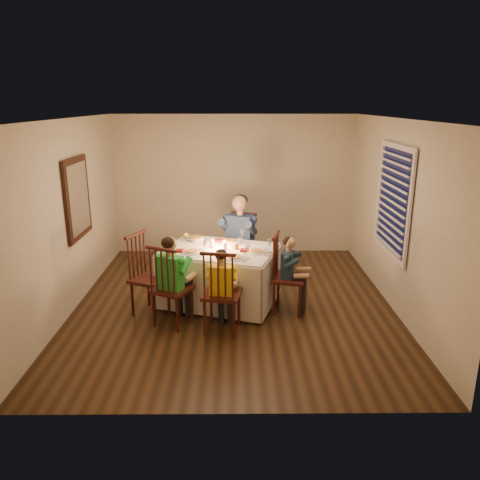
{
  "coord_description": "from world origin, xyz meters",
  "views": [
    {
      "loc": [
        0.04,
        -6.24,
        2.82
      ],
      "look_at": [
        0.09,
        0.15,
        0.92
      ],
      "focal_mm": 35.0,
      "sensor_mm": 36.0,
      "label": 1
    }
  ],
  "objects_px": {
    "chair_end": "(288,311)",
    "chair_extra": "(152,312)",
    "child_teal": "(288,311)",
    "chair_adult": "(240,281)",
    "child_green": "(173,324)",
    "child_yellow": "(222,330)",
    "chair_near_right": "(222,330)",
    "adult": "(240,281)",
    "chair_near_left": "(173,324)",
    "dining_table": "(220,264)",
    "serving_bowl": "(196,239)"
  },
  "relations": [
    {
      "from": "child_yellow",
      "to": "adult",
      "type": "bearing_deg",
      "value": -87.26
    },
    {
      "from": "chair_adult",
      "to": "chair_near_right",
      "type": "height_order",
      "value": "same"
    },
    {
      "from": "chair_adult",
      "to": "chair_extra",
      "type": "xyz_separation_m",
      "value": [
        -1.23,
        -1.19,
        0.0
      ]
    },
    {
      "from": "chair_adult",
      "to": "serving_bowl",
      "type": "xyz_separation_m",
      "value": [
        -0.66,
        -0.44,
        0.84
      ]
    },
    {
      "from": "chair_near_left",
      "to": "chair_end",
      "type": "distance_m",
      "value": 1.6
    },
    {
      "from": "chair_extra",
      "to": "child_yellow",
      "type": "xyz_separation_m",
      "value": [
        0.99,
        -0.53,
        0.0
      ]
    },
    {
      "from": "chair_extra",
      "to": "child_teal",
      "type": "relative_size",
      "value": 1.05
    },
    {
      "from": "child_green",
      "to": "child_yellow",
      "type": "xyz_separation_m",
      "value": [
        0.65,
        -0.18,
        0.0
      ]
    },
    {
      "from": "child_yellow",
      "to": "child_teal",
      "type": "distance_m",
      "value": 1.07
    },
    {
      "from": "chair_near_left",
      "to": "chair_extra",
      "type": "xyz_separation_m",
      "value": [
        -0.34,
        0.35,
        0.0
      ]
    },
    {
      "from": "chair_near_left",
      "to": "chair_end",
      "type": "height_order",
      "value": "same"
    },
    {
      "from": "chair_adult",
      "to": "chair_near_right",
      "type": "distance_m",
      "value": 1.73
    },
    {
      "from": "chair_extra",
      "to": "dining_table",
      "type": "bearing_deg",
      "value": -44.89
    },
    {
      "from": "chair_near_left",
      "to": "chair_near_right",
      "type": "height_order",
      "value": "same"
    },
    {
      "from": "chair_end",
      "to": "chair_extra",
      "type": "xyz_separation_m",
      "value": [
        -1.9,
        -0.04,
        0.0
      ]
    },
    {
      "from": "child_teal",
      "to": "chair_near_left",
      "type": "bearing_deg",
      "value": 117.83
    },
    {
      "from": "adult",
      "to": "child_green",
      "type": "relative_size",
      "value": 1.18
    },
    {
      "from": "dining_table",
      "to": "chair_near_left",
      "type": "bearing_deg",
      "value": -112.33
    },
    {
      "from": "chair_adult",
      "to": "chair_extra",
      "type": "bearing_deg",
      "value": -114.29
    },
    {
      "from": "child_teal",
      "to": "chair_adult",
      "type": "bearing_deg",
      "value": 44.17
    },
    {
      "from": "adult",
      "to": "serving_bowl",
      "type": "distance_m",
      "value": 1.16
    },
    {
      "from": "chair_near_left",
      "to": "child_teal",
      "type": "distance_m",
      "value": 1.6
    },
    {
      "from": "child_teal",
      "to": "child_yellow",
      "type": "bearing_deg",
      "value": 135.9
    },
    {
      "from": "dining_table",
      "to": "child_green",
      "type": "xyz_separation_m",
      "value": [
        -0.59,
        -0.7,
        -0.58
      ]
    },
    {
      "from": "chair_near_left",
      "to": "child_teal",
      "type": "relative_size",
      "value": 1.03
    },
    {
      "from": "chair_near_left",
      "to": "child_yellow",
      "type": "bearing_deg",
      "value": -168.81
    },
    {
      "from": "chair_end",
      "to": "child_teal",
      "type": "distance_m",
      "value": 0.0
    },
    {
      "from": "chair_near_right",
      "to": "chair_end",
      "type": "height_order",
      "value": "same"
    },
    {
      "from": "chair_near_right",
      "to": "chair_end",
      "type": "distance_m",
      "value": 1.07
    },
    {
      "from": "chair_end",
      "to": "dining_table",
      "type": "bearing_deg",
      "value": 85.9
    },
    {
      "from": "adult",
      "to": "chair_extra",
      "type": "bearing_deg",
      "value": -114.29
    },
    {
      "from": "serving_bowl",
      "to": "child_teal",
      "type": "bearing_deg",
      "value": -28.06
    },
    {
      "from": "chair_near_left",
      "to": "serving_bowl",
      "type": "distance_m",
      "value": 1.4
    },
    {
      "from": "chair_adult",
      "to": "chair_near_right",
      "type": "bearing_deg",
      "value": -76.16
    },
    {
      "from": "chair_adult",
      "to": "child_green",
      "type": "xyz_separation_m",
      "value": [
        -0.88,
        -1.54,
        0.0
      ]
    },
    {
      "from": "child_green",
      "to": "chair_adult",
      "type": "bearing_deg",
      "value": -93.21
    },
    {
      "from": "dining_table",
      "to": "child_teal",
      "type": "relative_size",
      "value": 1.7
    },
    {
      "from": "chair_extra",
      "to": "child_green",
      "type": "bearing_deg",
      "value": -110.97
    },
    {
      "from": "chair_near_right",
      "to": "child_yellow",
      "type": "xyz_separation_m",
      "value": [
        0.0,
        0.0,
        0.0
      ]
    },
    {
      "from": "chair_near_right",
      "to": "serving_bowl",
      "type": "height_order",
      "value": "serving_bowl"
    },
    {
      "from": "dining_table",
      "to": "chair_extra",
      "type": "height_order",
      "value": "dining_table"
    },
    {
      "from": "chair_adult",
      "to": "chair_near_left",
      "type": "xyz_separation_m",
      "value": [
        -0.88,
        -1.54,
        0.0
      ]
    },
    {
      "from": "chair_end",
      "to": "chair_extra",
      "type": "bearing_deg",
      "value": 105.01
    },
    {
      "from": "child_green",
      "to": "child_teal",
      "type": "height_order",
      "value": "child_green"
    },
    {
      "from": "child_green",
      "to": "chair_near_left",
      "type": "bearing_deg",
      "value": -0.0
    },
    {
      "from": "chair_adult",
      "to": "child_green",
      "type": "relative_size",
      "value": 0.92
    },
    {
      "from": "chair_end",
      "to": "chair_extra",
      "type": "relative_size",
      "value": 0.98
    },
    {
      "from": "chair_near_left",
      "to": "chair_extra",
      "type": "relative_size",
      "value": 0.98
    },
    {
      "from": "chair_near_left",
      "to": "chair_adult",
      "type": "bearing_deg",
      "value": -93.21
    },
    {
      "from": "chair_near_left",
      "to": "chair_near_right",
      "type": "bearing_deg",
      "value": -168.81
    }
  ]
}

